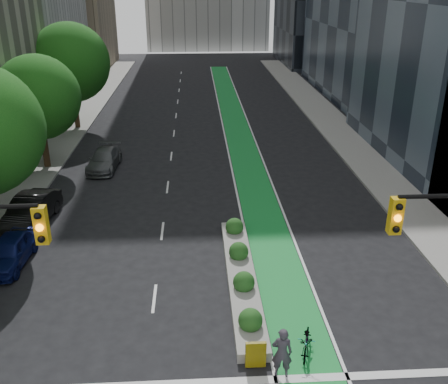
{
  "coord_description": "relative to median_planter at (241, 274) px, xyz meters",
  "views": [
    {
      "loc": [
        -0.63,
        -11.32,
        12.12
      ],
      "look_at": [
        0.62,
        9.99,
        3.0
      ],
      "focal_mm": 40.0,
      "sensor_mm": 36.0,
      "label": 1
    }
  ],
  "objects": [
    {
      "name": "sidewalk_left",
      "position": [
        -13.0,
        17.96,
        -0.3
      ],
      "size": [
        3.6,
        90.0,
        0.15
      ],
      "primitive_type": "cube",
      "color": "gray",
      "rests_on": "ground"
    },
    {
      "name": "sidewalk_right",
      "position": [
        10.6,
        17.96,
        -0.3
      ],
      "size": [
        3.6,
        90.0,
        0.15
      ],
      "primitive_type": "cube",
      "color": "gray",
      "rests_on": "ground"
    },
    {
      "name": "bike_lane_paint",
      "position": [
        1.8,
        22.96,
        -0.37
      ],
      "size": [
        2.2,
        70.0,
        0.01
      ],
      "primitive_type": "cube",
      "color": "#198C37",
      "rests_on": "ground"
    },
    {
      "name": "tree_midfar",
      "position": [
        -12.2,
        14.96,
        4.57
      ],
      "size": [
        5.6,
        5.6,
        7.76
      ],
      "color": "black",
      "rests_on": "ground"
    },
    {
      "name": "tree_far",
      "position": [
        -12.2,
        24.96,
        5.32
      ],
      "size": [
        6.6,
        6.6,
        9.0
      ],
      "color": "black",
      "rests_on": "ground"
    },
    {
      "name": "median_planter",
      "position": [
        0.0,
        0.0,
        0.0
      ],
      "size": [
        1.2,
        10.26,
        1.1
      ],
      "color": "gray",
      "rests_on": "ground"
    },
    {
      "name": "bicycle",
      "position": [
        1.88,
        -4.57,
        0.08
      ],
      "size": [
        1.06,
        1.81,
        0.9
      ],
      "primitive_type": "imported",
      "rotation": [
        0.0,
        0.0,
        -0.29
      ],
      "color": "gray",
      "rests_on": "ground"
    },
    {
      "name": "cyclist",
      "position": [
        0.8,
        -5.64,
        0.57
      ],
      "size": [
        0.74,
        0.54,
        1.89
      ],
      "primitive_type": "imported",
      "rotation": [
        0.0,
        0.0,
        3.01
      ],
      "color": "#38333D",
      "rests_on": "ground"
    },
    {
      "name": "parked_car_left_near",
      "position": [
        -10.46,
        2.06,
        0.31
      ],
      "size": [
        1.81,
        4.08,
        1.36
      ],
      "primitive_type": "imported",
      "rotation": [
        0.0,
        0.0,
        -0.05
      ],
      "color": "#0D1652",
      "rests_on": "ground"
    },
    {
      "name": "parked_car_left_mid",
      "position": [
        -10.7,
        6.1,
        0.42
      ],
      "size": [
        2.3,
        5.0,
        1.59
      ],
      "primitive_type": "imported",
      "rotation": [
        0.0,
        0.0,
        -0.13
      ],
      "color": "black",
      "rests_on": "ground"
    },
    {
      "name": "parked_car_left_far",
      "position": [
        -8.2,
        14.62,
        0.29
      ],
      "size": [
        2.1,
        4.65,
        1.32
      ],
      "primitive_type": "imported",
      "rotation": [
        0.0,
        0.0,
        -0.06
      ],
      "color": "#505355",
      "rests_on": "ground"
    }
  ]
}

